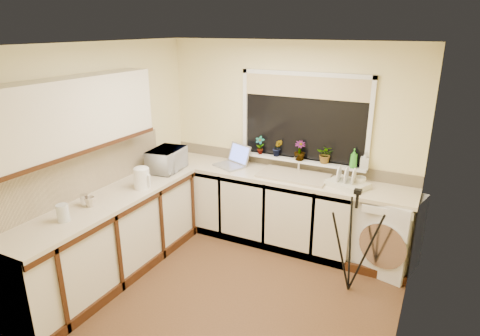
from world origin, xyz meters
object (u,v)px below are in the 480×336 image
(cup_back, at_px, (360,182))
(plant_d, at_px, (326,154))
(laptop, at_px, (234,160))
(dish_rack, at_px, (347,184))
(microwave, at_px, (167,160))
(plant_a, at_px, (260,145))
(soap_bottle_green, at_px, (354,158))
(glass_jug, at_px, (63,213))
(cup_left, at_px, (90,202))
(kettle, at_px, (142,179))
(washing_machine, at_px, (387,232))
(plant_b, at_px, (277,148))
(steel_jar, at_px, (84,200))
(soap_bottle_clear, at_px, (365,160))
(plant_c, at_px, (300,151))
(tripod, at_px, (353,242))

(cup_back, bearing_deg, plant_d, 158.36)
(laptop, height_order, dish_rack, laptop)
(microwave, xyz_separation_m, plant_a, (0.95, 0.69, 0.13))
(laptop, bearing_deg, soap_bottle_green, 28.86)
(glass_jug, xyz_separation_m, plant_a, (0.95, 2.27, 0.19))
(plant_d, bearing_deg, cup_left, -133.12)
(kettle, relative_size, cup_back, 1.65)
(washing_machine, bearing_deg, kettle, -142.45)
(plant_a, relative_size, cup_back, 1.70)
(plant_b, xyz_separation_m, cup_left, (-1.21, -1.94, -0.21))
(plant_b, height_order, cup_back, plant_b)
(washing_machine, height_order, laptop, laptop)
(microwave, relative_size, cup_back, 3.59)
(kettle, height_order, steel_jar, kettle)
(plant_d, height_order, soap_bottle_clear, plant_d)
(glass_jug, xyz_separation_m, plant_c, (1.48, 2.26, 0.19))
(tripod, height_order, cup_back, tripod)
(plant_c, bearing_deg, steel_jar, -129.46)
(washing_machine, distance_m, plant_b, 1.61)
(washing_machine, relative_size, kettle, 3.84)
(plant_a, distance_m, plant_c, 0.53)
(plant_d, bearing_deg, cup_back, -21.64)
(steel_jar, bearing_deg, plant_a, 61.47)
(kettle, bearing_deg, microwave, 100.85)
(kettle, bearing_deg, cup_back, 28.39)
(washing_machine, height_order, kettle, kettle)
(kettle, xyz_separation_m, dish_rack, (2.01, 1.06, -0.08))
(dish_rack, xyz_separation_m, soap_bottle_green, (-0.00, 0.25, 0.23))
(cup_back, bearing_deg, microwave, -166.72)
(microwave, relative_size, plant_b, 2.27)
(glass_jug, bearing_deg, cup_back, 43.16)
(kettle, relative_size, plant_c, 0.96)
(plant_c, relative_size, soap_bottle_clear, 1.16)
(microwave, relative_size, cup_left, 4.62)
(washing_machine, bearing_deg, cup_left, -133.26)
(plant_a, xyz_separation_m, cup_left, (-0.98, -1.93, -0.22))
(dish_rack, xyz_separation_m, plant_a, (-1.18, 0.25, 0.24))
(plant_b, distance_m, plant_c, 0.30)
(tripod, relative_size, glass_jug, 6.96)
(plant_c, bearing_deg, plant_d, 4.85)
(plant_b, relative_size, plant_d, 1.00)
(tripod, height_order, soap_bottle_green, soap_bottle_green)
(tripod, bearing_deg, glass_jug, -139.43)
(dish_rack, xyz_separation_m, glass_jug, (-2.13, -2.02, 0.05))
(tripod, distance_m, plant_d, 1.18)
(plant_b, height_order, plant_c, plant_c)
(laptop, bearing_deg, cup_back, 22.69)
(laptop, relative_size, soap_bottle_clear, 2.32)
(plant_d, relative_size, cup_left, 2.05)
(plant_a, bearing_deg, soap_bottle_clear, 0.47)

